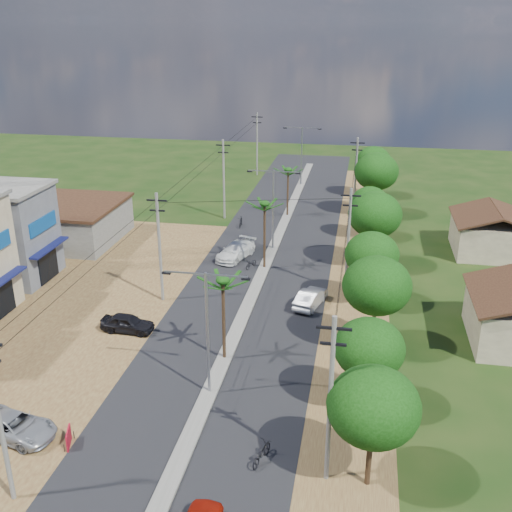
{
  "coord_description": "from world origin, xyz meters",
  "views": [
    {
      "loc": [
        8.31,
        -29.79,
        21.14
      ],
      "look_at": [
        0.05,
        15.48,
        3.0
      ],
      "focal_mm": 42.0,
      "sensor_mm": 36.0,
      "label": 1
    }
  ],
  "objects": [
    {
      "name": "tree_east_g",
      "position": [
        9.8,
        38.0,
        5.24
      ],
      "size": [
        5.0,
        5.0,
        7.38
      ],
      "color": "black",
      "rests_on": "ground"
    },
    {
      "name": "moto_rider_west_a",
      "position": [
        -1.2,
        19.88,
        0.44
      ],
      "size": [
        1.16,
        1.77,
        0.88
      ],
      "primitive_type": "imported",
      "rotation": [
        0.0,
        0.0,
        -0.38
      ],
      "color": "black",
      "rests_on": "ground"
    },
    {
      "name": "tree_east_c",
      "position": [
        9.7,
        7.0,
        4.86
      ],
      "size": [
        4.6,
        4.6,
        6.83
      ],
      "color": "black",
      "rests_on": "ground"
    },
    {
      "name": "palm_median_near",
      "position": [
        0.0,
        4.0,
        5.54
      ],
      "size": [
        2.0,
        2.0,
        6.15
      ],
      "color": "black",
      "rests_on": "ground"
    },
    {
      "name": "streetlight_mid",
      "position": [
        0.0,
        25.0,
        4.79
      ],
      "size": [
        5.1,
        0.18,
        8.0
      ],
      "color": "gray",
      "rests_on": "ground"
    },
    {
      "name": "palm_median_mid",
      "position": [
        0.0,
        20.0,
        5.9
      ],
      "size": [
        2.0,
        2.0,
        6.55
      ],
      "color": "black",
      "rests_on": "ground"
    },
    {
      "name": "tree_east_e",
      "position": [
        9.6,
        22.0,
        5.09
      ],
      "size": [
        4.8,
        4.8,
        7.14
      ],
      "color": "black",
      "rests_on": "ground"
    },
    {
      "name": "tree_east_f",
      "position": [
        9.2,
        30.0,
        3.89
      ],
      "size": [
        3.8,
        3.8,
        5.52
      ],
      "color": "black",
      "rests_on": "ground"
    },
    {
      "name": "utility_pole_w_c",
      "position": [
        -7.0,
        34.0,
        4.76
      ],
      "size": [
        1.6,
        0.24,
        9.0
      ],
      "color": "#605E56",
      "rests_on": "ground"
    },
    {
      "name": "tree_east_h",
      "position": [
        9.5,
        46.0,
        4.64
      ],
      "size": [
        4.4,
        4.4,
        6.52
      ],
      "color": "black",
      "rests_on": "ground"
    },
    {
      "name": "tree_east_a",
      "position": [
        9.5,
        -6.0,
        4.49
      ],
      "size": [
        4.4,
        4.4,
        6.37
      ],
      "color": "black",
      "rests_on": "ground"
    },
    {
      "name": "tree_east_b",
      "position": [
        9.3,
        0.0,
        4.11
      ],
      "size": [
        4.0,
        4.0,
        5.83
      ],
      "color": "black",
      "rests_on": "ground"
    },
    {
      "name": "moto_rider_west_b",
      "position": [
        -4.51,
        31.22,
        0.56
      ],
      "size": [
        0.64,
        1.9,
        1.12
      ],
      "primitive_type": "imported",
      "rotation": [
        0.0,
        0.0,
        0.06
      ],
      "color": "black",
      "rests_on": "ground"
    },
    {
      "name": "ground",
      "position": [
        0.0,
        0.0,
        0.0
      ],
      "size": [
        160.0,
        160.0,
        0.0
      ],
      "primitive_type": "plane",
      "color": "black",
      "rests_on": "ground"
    },
    {
      "name": "tree_east_d",
      "position": [
        9.4,
        14.0,
        4.34
      ],
      "size": [
        4.2,
        4.2,
        6.13
      ],
      "color": "black",
      "rests_on": "ground"
    },
    {
      "name": "car_parked_silver",
      "position": [
        -9.37,
        -5.85,
        0.66
      ],
      "size": [
        5.12,
        3.11,
        1.33
      ],
      "primitive_type": "imported",
      "rotation": [
        0.0,
        0.0,
        1.37
      ],
      "color": "gray",
      "rests_on": "ground"
    },
    {
      "name": "dirt_shoulder_east",
      "position": [
        8.5,
        15.0,
        0.01
      ],
      "size": [
        5.0,
        90.0,
        0.03
      ],
      "primitive_type": "cube",
      "color": "#53351C",
      "rests_on": "ground"
    },
    {
      "name": "road",
      "position": [
        0.0,
        15.0,
        0.02
      ],
      "size": [
        12.0,
        110.0,
        0.04
      ],
      "primitive_type": "cube",
      "color": "black",
      "rests_on": "ground"
    },
    {
      "name": "car_silver_mid",
      "position": [
        4.89,
        13.06,
        0.7
      ],
      "size": [
        2.56,
        4.48,
        1.4
      ],
      "primitive_type": "imported",
      "rotation": [
        0.0,
        0.0,
        2.87
      ],
      "color": "gray",
      "rests_on": "ground"
    },
    {
      "name": "utility_pole_e_a",
      "position": [
        7.5,
        -6.0,
        4.76
      ],
      "size": [
        1.6,
        0.24,
        9.0
      ],
      "color": "#605E56",
      "rests_on": "ground"
    },
    {
      "name": "utility_pole_w_d",
      "position": [
        -7.0,
        55.0,
        4.76
      ],
      "size": [
        1.6,
        0.24,
        9.0
      ],
      "color": "#605E56",
      "rests_on": "ground"
    },
    {
      "name": "shophouse_grey",
      "position": [
        -21.98,
        14.0,
        4.16
      ],
      "size": [
        9.0,
        6.4,
        8.3
      ],
      "color": "#53545B",
      "rests_on": "ground"
    },
    {
      "name": "moto_rider_east",
      "position": [
        4.14,
        -5.4,
        0.51
      ],
      "size": [
        1.19,
        2.03,
        1.01
      ],
      "primitive_type": "imported",
      "rotation": [
        0.0,
        0.0,
        2.85
      ],
      "color": "black",
      "rests_on": "ground"
    },
    {
      "name": "palm_median_far",
      "position": [
        0.0,
        36.0,
        5.26
      ],
      "size": [
        2.0,
        2.0,
        5.85
      ],
      "color": "black",
      "rests_on": "ground"
    },
    {
      "name": "utility_pole_w_b",
      "position": [
        -7.0,
        12.0,
        4.76
      ],
      "size": [
        1.6,
        0.24,
        9.0
      ],
      "color": "#605E56",
      "rests_on": "ground"
    },
    {
      "name": "streetlight_far",
      "position": [
        0.0,
        50.0,
        4.79
      ],
      "size": [
        5.1,
        0.18,
        8.0
      ],
      "color": "gray",
      "rests_on": "ground"
    },
    {
      "name": "car_white_far",
      "position": [
        -3.11,
        22.0,
        0.74
      ],
      "size": [
        3.55,
        5.48,
        1.48
      ],
      "primitive_type": "imported",
      "rotation": [
        0.0,
        0.0,
        -0.32
      ],
      "color": "silver",
      "rests_on": "ground"
    },
    {
      "name": "dirt_lot_west",
      "position": [
        -15.0,
        8.0,
        0.02
      ],
      "size": [
        18.0,
        46.0,
        0.04
      ],
      "primitive_type": "cube",
      "color": "#53351C",
      "rests_on": "ground"
    },
    {
      "name": "house_east_far",
      "position": [
        21.0,
        28.0,
        2.39
      ],
      "size": [
        7.6,
        7.5,
        4.6
      ],
      "color": "#9A8868",
      "rests_on": "ground"
    },
    {
      "name": "roadside_sign",
      "position": [
        -6.15,
        -6.0,
        0.5
      ],
      "size": [
        0.46,
        1.18,
        1.01
      ],
      "rotation": [
        0.0,
        0.0,
        0.32
      ],
      "color": "maroon",
      "rests_on": "ground"
    },
    {
      "name": "low_shed",
      "position": [
        -21.0,
        24.0,
        1.97
      ],
      "size": [
        10.4,
        10.4,
        3.95
      ],
      "color": "#605E56",
      "rests_on": "ground"
    },
    {
      "name": "streetlight_near",
      "position": [
        0.0,
        0.0,
        4.79
      ],
      "size": [
        5.1,
        0.18,
        8.0
      ],
      "color": "gray",
      "rests_on": "ground"
    },
    {
      "name": "utility_pole_e_c",
      "position": [
        7.5,
        38.0,
        4.76
      ],
      "size": [
        1.6,
        0.24,
        9.0
      ],
      "color": "#605E56",
      "rests_on": "ground"
    },
    {
      "name": "median",
      "position": [
        0.0,
        18.0,
        0.09
      ],
      "size": [
        1.0,
        90.0,
        0.18
      ],
      "primitive_type": "cube",
      "color": "#605E56",
      "rests_on": "ground"
    },
    {
      "name": "car_parked_dark",
      "position": [
        -7.8,
        6.48,
        0.66
      ],
      "size": [
        3.95,
        1.73,
        1.32
      ],
      "primitive_type": "imported",
      "rotation": [
        0.0,
        0.0,
        1.53
      ],
      "color": "black",
      "rests_on": "ground"
    },
    {
      "name": "utility_pole_e_b",
      "position": [
        7.5,
        16.0,
        4.76
      ],
      "size": [
        1.6,
        0.24,
        9.0
      ],
      "color": "#605E56",
      "rests_on": "ground"
    }
  ]
}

